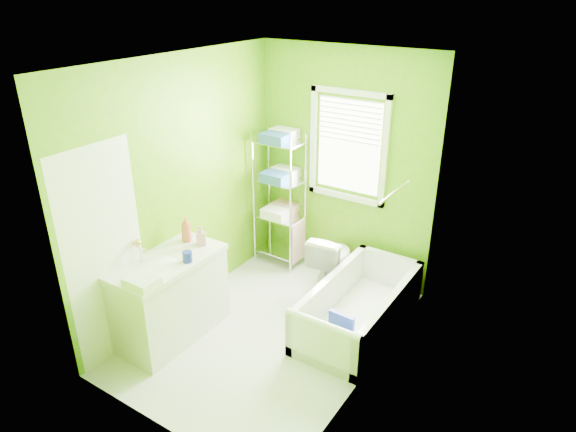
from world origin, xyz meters
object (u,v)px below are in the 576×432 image
Objects in this scene: bathtub at (357,314)px; toilet at (332,260)px; wire_shelf_unit at (281,185)px; vanity at (170,296)px.

toilet is at bearing 137.52° from bathtub.
toilet is at bearing -11.71° from wire_shelf_unit.
bathtub is 0.95× the size of wire_shelf_unit.
vanity reaches higher than toilet.
bathtub is at bearing -27.09° from wire_shelf_unit.
wire_shelf_unit is at bearing 152.91° from bathtub.
toilet is 0.41× the size of wire_shelf_unit.
toilet is at bearing 61.67° from vanity.
wire_shelf_unit is at bearing 87.14° from vanity.
toilet is 0.61× the size of vanity.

